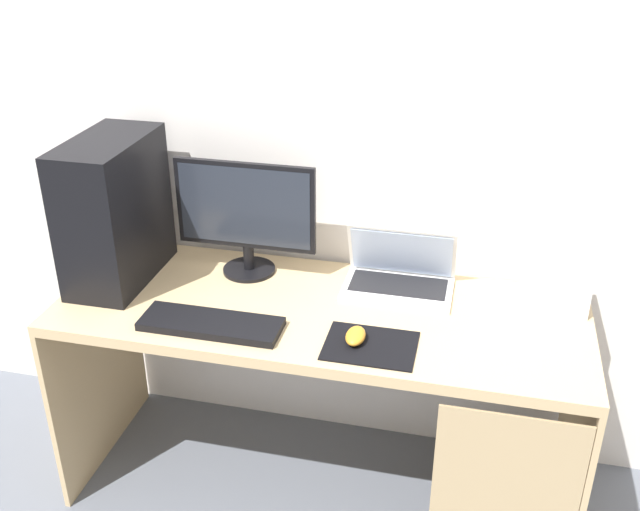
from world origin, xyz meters
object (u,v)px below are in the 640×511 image
at_px(pc_tower, 114,211).
at_px(projector, 554,290).
at_px(laptop, 399,276).
at_px(keyboard, 211,324).
at_px(monitor, 246,215).
at_px(mouse_left, 356,336).

xyz_separation_m(pc_tower, projector, (1.39, 0.13, -0.18)).
relative_size(laptop, projector, 1.74).
bearing_deg(projector, keyboard, -159.83).
relative_size(laptop, keyboard, 0.83).
bearing_deg(monitor, mouse_left, -37.73).
relative_size(keyboard, mouse_left, 4.38).
bearing_deg(pc_tower, laptop, 8.28).
height_order(laptop, mouse_left, laptop).
height_order(keyboard, mouse_left, mouse_left).
bearing_deg(laptop, mouse_left, -102.33).
xyz_separation_m(pc_tower, keyboard, (0.40, -0.23, -0.22)).
relative_size(monitor, keyboard, 1.11).
distance_m(pc_tower, projector, 1.40).
xyz_separation_m(pc_tower, laptop, (0.91, 0.13, -0.19)).
relative_size(projector, keyboard, 0.48).
height_order(pc_tower, laptop, pc_tower).
bearing_deg(monitor, keyboard, -89.80).
relative_size(pc_tower, mouse_left, 4.93).
bearing_deg(laptop, pc_tower, -171.72).
relative_size(projector, mouse_left, 2.08).
distance_m(keyboard, mouse_left, 0.43).
xyz_separation_m(monitor, mouse_left, (0.43, -0.33, -0.19)).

